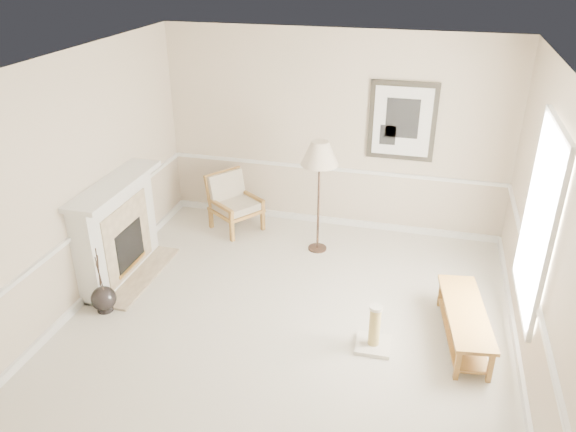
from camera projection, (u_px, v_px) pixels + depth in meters
The scene contains 8 objects.
ground at pixel (285, 330), 6.31m from camera, with size 5.50×5.50×0.00m, color silver.
room at pixel (300, 175), 5.52m from camera, with size 5.04×5.54×2.92m.
fireplace at pixel (118, 231), 7.08m from camera, with size 0.64×1.64×1.31m.
floor_vase at pixel (104, 299), 6.57m from camera, with size 0.29×0.29×0.86m.
armchair at pixel (232, 199), 8.39m from camera, with size 0.92×0.91×0.84m.
floor_lamp at pixel (320, 156), 7.34m from camera, with size 0.53×0.53×1.60m.
bench at pixel (464, 320), 6.04m from camera, with size 0.61×1.43×0.40m.
scratching_post at pixel (374, 334), 5.98m from camera, with size 0.38×0.38×0.53m.
Camera 1 is at (1.32, -4.92, 3.95)m, focal length 35.00 mm.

